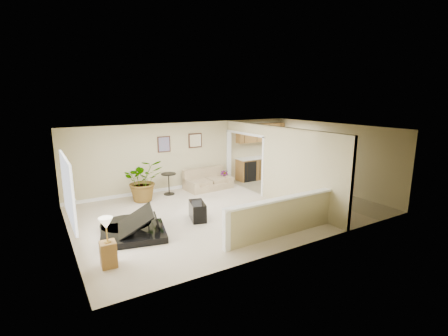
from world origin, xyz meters
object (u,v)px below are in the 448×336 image
piano (129,212)px  small_plant (224,180)px  palm_plant (143,180)px  lamp_stand (108,246)px  accent_table (169,181)px  piano_bench (197,211)px  loveseat (208,179)px

piano → small_plant: bearing=44.7°
palm_plant → lamp_stand: 4.38m
accent_table → piano: bearing=-127.4°
palm_plant → small_plant: 3.27m
piano → piano_bench: size_ratio=2.73×
palm_plant → lamp_stand: bearing=-116.6°
lamp_stand → loveseat: bearing=42.6°
loveseat → accent_table: loveseat is taller
loveseat → accent_table: size_ratio=2.31×
palm_plant → piano_bench: bearing=-72.7°
palm_plant → lamp_stand: palm_plant is taller
piano_bench → palm_plant: (-0.77, 2.49, 0.44)m
palm_plant → piano: bearing=-114.4°
piano → lamp_stand: 1.56m
piano → lamp_stand: size_ratio=1.94×
piano → accent_table: piano is taller
piano → piano_bench: bearing=15.3°
piano → small_plant: 5.21m
loveseat → piano: bearing=-146.3°
small_plant → palm_plant: bearing=-176.8°
loveseat → lamp_stand: lamp_stand is taller
piano → palm_plant: bearing=78.3°
piano → loveseat: bearing=49.8°
accent_table → lamp_stand: lamp_stand is taller
piano → palm_plant: size_ratio=1.45×
loveseat → palm_plant: 2.57m
accent_table → lamp_stand: size_ratio=0.72×
piano_bench → palm_plant: size_ratio=0.53×
loveseat → palm_plant: size_ratio=1.25×
piano_bench → lamp_stand: (-2.74, -1.42, 0.20)m
palm_plant → lamp_stand: (-1.96, -3.91, -0.25)m
accent_table → lamp_stand: (-2.94, -4.14, -0.04)m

